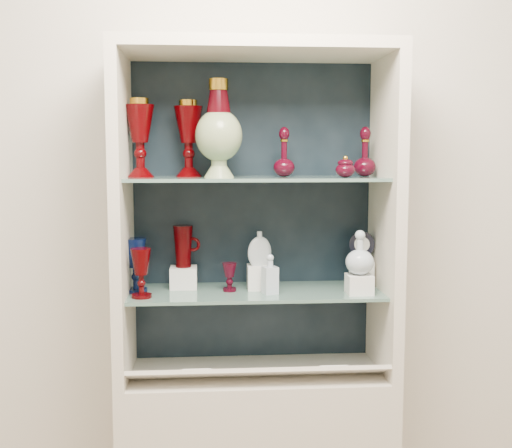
{
  "coord_description": "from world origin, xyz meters",
  "views": [
    {
      "loc": [
        -0.17,
        -0.78,
        1.55
      ],
      "look_at": [
        0.0,
        1.53,
        1.3
      ],
      "focal_mm": 45.0,
      "sensor_mm": 36.0,
      "label": 1
    }
  ],
  "objects": [
    {
      "name": "shelf_upper",
      "position": [
        0.0,
        1.55,
        1.46
      ],
      "size": [
        0.92,
        0.34,
        0.01
      ],
      "primitive_type": "cube",
      "color": "slate",
      "rests_on": "cabinet_side_left"
    },
    {
      "name": "clear_square_bottle",
      "position": [
        0.05,
        1.49,
        1.12
      ],
      "size": [
        0.06,
        0.06,
        0.14
      ],
      "primitive_type": null,
      "rotation": [
        0.0,
        0.0,
        0.29
      ],
      "color": "#AABAC6",
      "rests_on": "shelf_lower"
    },
    {
      "name": "ruby_goblet_small",
      "position": [
        -0.1,
        1.54,
        1.1
      ],
      "size": [
        0.06,
        0.06,
        0.1
      ],
      "primitive_type": null,
      "rotation": [
        0.0,
        0.0,
        0.23
      ],
      "color": "#3D0513",
      "rests_on": "shelf_lower"
    },
    {
      "name": "label_card_1",
      "position": [
        -0.22,
        1.42,
        0.8
      ],
      "size": [
        0.1,
        0.06,
        0.03
      ],
      "primitive_type": "cube",
      "rotation": [
        -0.44,
        0.0,
        0.0
      ],
      "color": "white",
      "rests_on": "label_ledge"
    },
    {
      "name": "ruby_decanter_a",
      "position": [
        0.11,
        1.57,
        1.57
      ],
      "size": [
        0.08,
        0.08,
        0.2
      ],
      "primitive_type": null,
      "rotation": [
        0.0,
        0.0,
        -0.03
      ],
      "color": "#3D0513",
      "rests_on": "shelf_upper"
    },
    {
      "name": "cabinet_side_left",
      "position": [
        -0.48,
        1.53,
        1.32
      ],
      "size": [
        0.04,
        0.4,
        1.15
      ],
      "primitive_type": "cube",
      "color": "beige",
      "rests_on": "cabinet_base"
    },
    {
      "name": "label_card_0",
      "position": [
        0.27,
        1.42,
        0.8
      ],
      "size": [
        0.1,
        0.06,
        0.03
      ],
      "primitive_type": "cube",
      "rotation": [
        -0.44,
        0.0,
        0.0
      ],
      "color": "white",
      "rests_on": "label_ledge"
    },
    {
      "name": "riser_cameo_medallion",
      "position": [
        0.41,
        1.6,
        1.1
      ],
      "size": [
        0.08,
        0.08,
        0.1
      ],
      "primitive_type": "cube",
      "color": "silver",
      "rests_on": "shelf_lower"
    },
    {
      "name": "clear_round_decanter",
      "position": [
        0.37,
        1.46,
        1.2
      ],
      "size": [
        0.12,
        0.12,
        0.15
      ],
      "primitive_type": null,
      "rotation": [
        0.0,
        0.0,
        -0.24
      ],
      "color": "#AABAC6",
      "rests_on": "riser_clear_round_decanter"
    },
    {
      "name": "cobalt_goblet",
      "position": [
        -0.44,
        1.56,
        1.15
      ],
      "size": [
        0.09,
        0.09,
        0.2
      ],
      "primitive_type": null,
      "rotation": [
        0.0,
        0.0,
        0.06
      ],
      "color": "#081339",
      "rests_on": "shelf_lower"
    },
    {
      "name": "riser_clear_round_decanter",
      "position": [
        0.37,
        1.46,
        1.08
      ],
      "size": [
        0.09,
        0.09,
        0.07
      ],
      "primitive_type": "cube",
      "color": "silver",
      "rests_on": "shelf_lower"
    },
    {
      "name": "riser_flat_flask",
      "position": [
        0.02,
        1.58,
        1.09
      ],
      "size": [
        0.09,
        0.09,
        0.09
      ],
      "primitive_type": "cube",
      "color": "silver",
      "rests_on": "shelf_lower"
    },
    {
      "name": "cabinet_top_cap",
      "position": [
        0.0,
        1.53,
        1.92
      ],
      "size": [
        1.0,
        0.4,
        0.04
      ],
      "primitive_type": "cube",
      "color": "beige",
      "rests_on": "cabinet_side_left"
    },
    {
      "name": "pedestal_lamp_left",
      "position": [
        -0.24,
        1.62,
        1.61
      ],
      "size": [
        0.11,
        0.11,
        0.28
      ],
      "primitive_type": null,
      "rotation": [
        0.0,
        0.0,
        -0.01
      ],
      "color": "#3F0102",
      "rests_on": "shelf_upper"
    },
    {
      "name": "wall_back",
      "position": [
        0.0,
        1.75,
        1.4
      ],
      "size": [
        3.5,
        0.02,
        2.8
      ],
      "primitive_type": "cube",
      "color": "beige",
      "rests_on": "ground"
    },
    {
      "name": "shelf_lower",
      "position": [
        0.0,
        1.55,
        1.04
      ],
      "size": [
        0.92,
        0.34,
        0.01
      ],
      "primitive_type": "cube",
      "color": "slate",
      "rests_on": "cabinet_side_left"
    },
    {
      "name": "cabinet_back_panel",
      "position": [
        0.0,
        1.72,
        1.32
      ],
      "size": [
        0.98,
        0.02,
        1.15
      ],
      "primitive_type": "cube",
      "color": "black",
      "rests_on": "cabinet_base"
    },
    {
      "name": "ruby_goblet_tall",
      "position": [
        -0.41,
        1.46,
        1.14
      ],
      "size": [
        0.1,
        0.1,
        0.17
      ],
      "primitive_type": null,
      "rotation": [
        0.0,
        0.0,
        -0.42
      ],
      "color": "#3F0102",
      "rests_on": "shelf_lower"
    },
    {
      "name": "pedestal_lamp_right",
      "position": [
        -0.42,
        1.57,
        1.61
      ],
      "size": [
        0.13,
        0.13,
        0.28
      ],
      "primitive_type": null,
      "rotation": [
        0.0,
        0.0,
        0.27
      ],
      "color": "#3F0102",
      "rests_on": "shelf_upper"
    },
    {
      "name": "lidded_bowl",
      "position": [
        0.32,
        1.48,
        1.51
      ],
      "size": [
        0.09,
        0.09,
        0.08
      ],
      "primitive_type": null,
      "rotation": [
        0.0,
        0.0,
        -0.27
      ],
      "color": "#3D0513",
      "rests_on": "shelf_upper"
    },
    {
      "name": "label_ledge",
      "position": [
        0.0,
        1.42,
        0.78
      ],
      "size": [
        0.92,
        0.17,
        0.09
      ],
      "primitive_type": "cube",
      "rotation": [
        -0.44,
        0.0,
        0.0
      ],
      "color": "beige",
      "rests_on": "cabinet_base"
    },
    {
      "name": "riser_ruby_pitcher",
      "position": [
        -0.27,
        1.62,
        1.09
      ],
      "size": [
        0.1,
        0.1,
        0.08
      ],
      "primitive_type": "cube",
      "color": "silver",
      "rests_on": "shelf_lower"
    },
    {
      "name": "cabinet_side_right",
      "position": [
        0.48,
        1.53,
        1.32
      ],
      "size": [
        0.04,
        0.4,
        1.15
      ],
      "primitive_type": "cube",
      "color": "beige",
      "rests_on": "cabinet_base"
    },
    {
      "name": "enamel_urn",
      "position": [
        -0.13,
        1.53,
        1.64
      ],
      "size": [
        0.17,
        0.17,
        0.35
      ],
      "primitive_type": null,
      "rotation": [
        0.0,
        0.0,
        0.01
      ],
      "color": "#10441C",
      "rests_on": "shelf_upper"
    },
    {
      "name": "ruby_pitcher",
      "position": [
        -0.27,
        1.62,
        1.21
      ],
      "size": [
        0.13,
        0.09,
        0.16
      ],
      "primitive_type": null,
      "rotation": [
        0.0,
        0.0,
        -0.18
      ],
      "color": "#3F0102",
      "rests_on": "riser_ruby_pitcher"
    },
    {
      "name": "ruby_decanter_b",
      "position": [
        0.41,
        1.58,
        1.57
      ],
      "size": [
        0.1,
        0.1,
        0.19
      ],
      "primitive_type": null,
      "rotation": [
        0.0,
        0.0,
        -0.17
      ],
      "color": "#3D0513",
      "rests_on": "shelf_upper"
    },
    {
      "name": "flat_flask",
      "position": [
        0.02,
        1.58,
        1.21
      ],
      "size": [
        0.1,
        0.07,
        0.13
      ],
      "primitive_type": null,
      "rotation": [
        0.0,
        0.0,
        0.32
      ],
      "color": "#A9B8BD",
      "rests_on": "riser_flat_flask"
    },
    {
      "name": "cameo_medallion",
      "position": [
        0.41,
        1.6,
        1.21
      ],
      "size": [
        0.1,
        0.06,
        0.11
      ],
      "primitive_type": null,
      "rotation": [
        0.0,
        0.0,
        -0.23
      ],
      "color": "black",
      "rests_on": "riser_cameo_medallion"
    }
  ]
}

